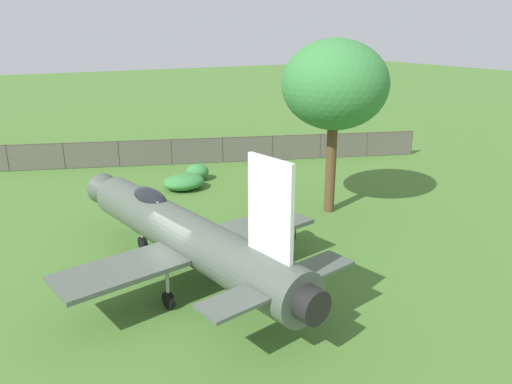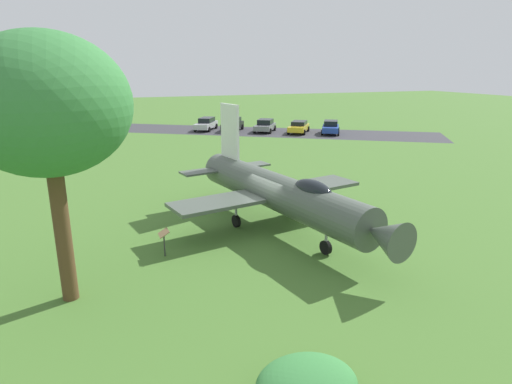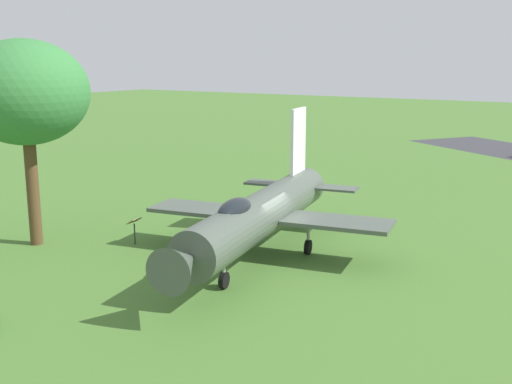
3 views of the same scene
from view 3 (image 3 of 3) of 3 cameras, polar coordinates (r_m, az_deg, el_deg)
The scene contains 4 objects.
ground_plane at distance 24.78m, azimuth 0.51°, elevation -6.09°, with size 200.00×200.00×0.00m, color #47722D.
display_jet at distance 23.94m, azimuth 0.21°, elevation -2.08°, with size 13.83×10.14×5.60m.
shade_tree at distance 27.18m, azimuth -20.39°, elevation 8.48°, with size 5.27×5.03×8.56m.
info_plaque at distance 26.88m, azimuth -11.11°, elevation -2.96°, with size 0.61×0.41×1.14m.
Camera 3 is at (19.85, 12.64, 7.75)m, focal length 43.61 mm.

